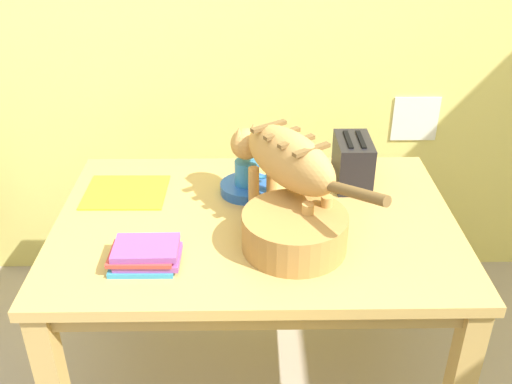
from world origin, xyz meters
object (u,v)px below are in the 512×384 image
at_px(cat, 285,160).
at_px(saucer_bowl, 247,188).
at_px(dining_table, 256,241).
at_px(coffee_mug, 248,172).
at_px(magazine, 126,192).
at_px(book_stack, 145,255).
at_px(toaster, 353,162).
at_px(wicker_basket, 295,231).

distance_m(cat, saucer_bowl, 0.29).
height_order(dining_table, coffee_mug, coffee_mug).
bearing_deg(magazine, saucer_bowl, 0.41).
relative_size(saucer_bowl, book_stack, 0.91).
xyz_separation_m(dining_table, cat, (0.09, -0.00, 0.30)).
relative_size(dining_table, magazine, 4.61).
xyz_separation_m(cat, toaster, (0.25, 0.24, -0.13)).
bearing_deg(saucer_bowl, magazine, 179.66).
bearing_deg(cat, coffee_mug, 89.16).
bearing_deg(toaster, coffee_mug, -170.80).
distance_m(saucer_bowl, magazine, 0.42).
distance_m(book_stack, wicker_basket, 0.44).
xyz_separation_m(cat, coffee_mug, (-0.12, 0.18, -0.13)).
distance_m(saucer_bowl, toaster, 0.39).
relative_size(saucer_bowl, coffee_mug, 1.48).
relative_size(coffee_mug, book_stack, 0.62).
distance_m(coffee_mug, wicker_basket, 0.36).
bearing_deg(toaster, dining_table, -145.82).
bearing_deg(wicker_basket, cat, 97.76).
bearing_deg(book_stack, wicker_basket, 10.23).
xyz_separation_m(cat, wicker_basket, (0.02, -0.16, -0.15)).
height_order(coffee_mug, book_stack, coffee_mug).
bearing_deg(wicker_basket, coffee_mug, 112.36).
bearing_deg(saucer_bowl, toaster, 9.11).
distance_m(dining_table, saucer_bowl, 0.21).
bearing_deg(coffee_mug, saucer_bowl, 180.00).
distance_m(dining_table, wicker_basket, 0.25).
bearing_deg(magazine, toaster, 4.89).
height_order(coffee_mug, toaster, toaster).
relative_size(coffee_mug, magazine, 0.44).
relative_size(dining_table, toaster, 6.46).
bearing_deg(magazine, wicker_basket, -30.23).
xyz_separation_m(saucer_bowl, book_stack, (-0.29, -0.41, 0.01)).
relative_size(book_stack, toaster, 1.01).
distance_m(coffee_mug, book_stack, 0.51).
height_order(dining_table, saucer_bowl, saucer_bowl).
xyz_separation_m(book_stack, wicker_basket, (0.43, 0.08, 0.03)).
xyz_separation_m(dining_table, book_stack, (-0.32, -0.24, 0.12)).
height_order(book_stack, wicker_basket, wicker_basket).
height_order(dining_table, book_stack, book_stack).
height_order(saucer_bowl, book_stack, book_stack).
bearing_deg(wicker_basket, dining_table, 124.59).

